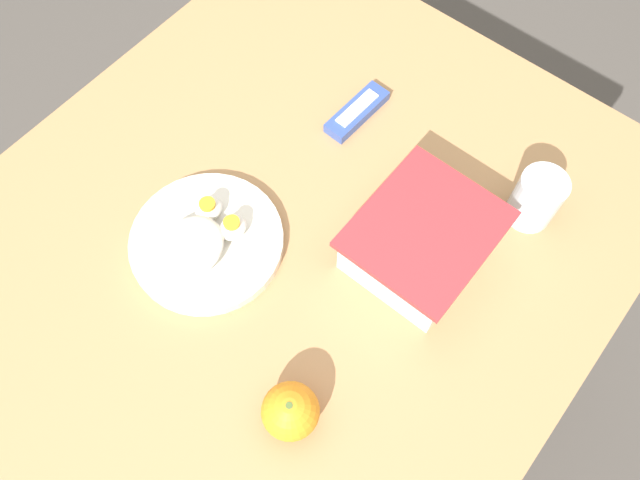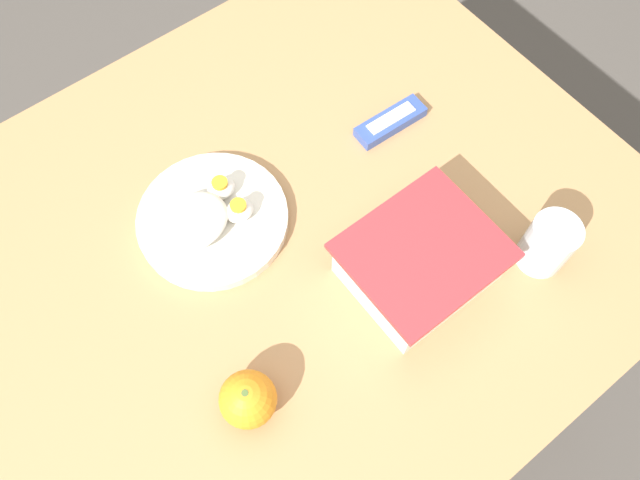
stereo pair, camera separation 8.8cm
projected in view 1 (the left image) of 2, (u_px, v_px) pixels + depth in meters
The scene contains 7 objects.
ground_plane at pixel (280, 391), 1.55m from camera, with size 10.00×10.00×0.00m, color #4C4742.
table at pixel (255, 297), 0.96m from camera, with size 1.19×0.89×0.74m.
food_container at pixel (422, 243), 0.87m from camera, with size 0.20×0.17×0.08m.
orange_fruit at pixel (290, 411), 0.77m from camera, with size 0.07×0.07×0.07m.
rice_plate at pixel (202, 243), 0.89m from camera, with size 0.22×0.22×0.06m.
candy_bar at pixel (357, 112), 1.00m from camera, with size 0.12×0.04×0.02m.
drinking_glass at pixel (536, 199), 0.89m from camera, with size 0.07×0.07×0.09m.
Camera 1 is at (0.20, 0.29, 1.56)m, focal length 35.00 mm.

